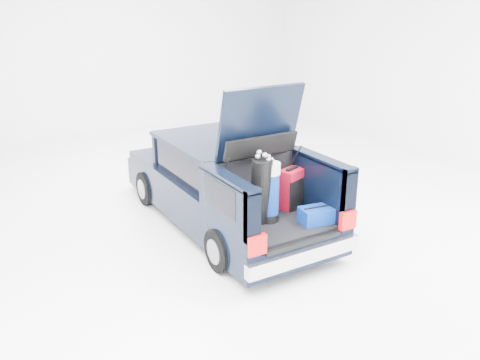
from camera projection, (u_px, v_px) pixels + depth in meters
ground at (225, 223)px, 8.58m from camera, size 14.00×14.00×0.00m
car at (221, 184)px, 8.44m from camera, size 1.87×4.65×2.47m
red_suitcase at (292, 189)px, 7.57m from camera, size 0.44×0.37×0.64m
black_golf_bag at (261, 191)px, 7.02m from camera, size 0.32×0.39×1.04m
blue_golf_bag at (269, 191)px, 7.08m from camera, size 0.31×0.31×0.97m
blue_duffel at (317, 215)px, 7.13m from camera, size 0.51×0.37×0.24m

